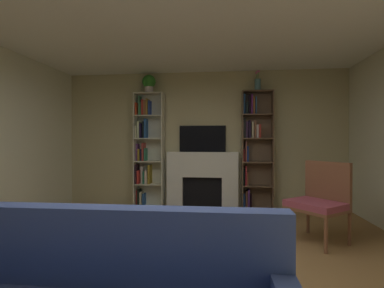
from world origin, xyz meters
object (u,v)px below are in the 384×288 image
at_px(fireplace, 202,179).
at_px(potted_plant, 149,83).
at_px(armchair, 320,199).
at_px(tv, 203,139).
at_px(vase_with_flowers, 258,84).
at_px(bookshelf_left, 147,150).
at_px(bookshelf_right, 254,147).

distance_m(fireplace, potted_plant, 2.19).
bearing_deg(armchair, potted_plant, 148.25).
relative_size(tv, potted_plant, 2.57).
distance_m(fireplace, vase_with_flowers, 2.13).
bearing_deg(bookshelf_left, tv, 3.82).
distance_m(vase_with_flowers, armchair, 2.61).
relative_size(fireplace, potted_plant, 4.18).
bearing_deg(fireplace, armchair, -46.06).
bearing_deg(vase_with_flowers, bookshelf_left, 178.87).
xyz_separation_m(bookshelf_left, vase_with_flowers, (2.20, -0.04, 1.27)).
bearing_deg(bookshelf_right, fireplace, 179.93).
xyz_separation_m(potted_plant, vase_with_flowers, (2.13, 0.00, -0.07)).
relative_size(fireplace, vase_with_flowers, 3.81).
bearing_deg(bookshelf_right, bookshelf_left, -179.82).
relative_size(tv, bookshelf_left, 0.40).
bearing_deg(armchair, fireplace, 133.94).
height_order(fireplace, bookshelf_left, bookshelf_left).
bearing_deg(tv, bookshelf_right, -3.91).
distance_m(fireplace, bookshelf_left, 1.27).
bearing_deg(tv, armchair, -47.13).
bearing_deg(bookshelf_left, armchair, -31.80).
relative_size(bookshelf_right, armchair, 2.19).
bearing_deg(potted_plant, bookshelf_right, 1.42).
height_order(potted_plant, vase_with_flowers, vase_with_flowers).
xyz_separation_m(bookshelf_right, vase_with_flowers, (0.06, -0.05, 1.22)).
bearing_deg(bookshelf_left, bookshelf_right, 0.18).
xyz_separation_m(tv, potted_plant, (-1.07, -0.12, 1.12)).
distance_m(bookshelf_left, potted_plant, 1.34).
height_order(potted_plant, armchair, potted_plant).
relative_size(potted_plant, vase_with_flowers, 0.91).
height_order(bookshelf_left, potted_plant, potted_plant).
distance_m(tv, armchair, 2.63).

